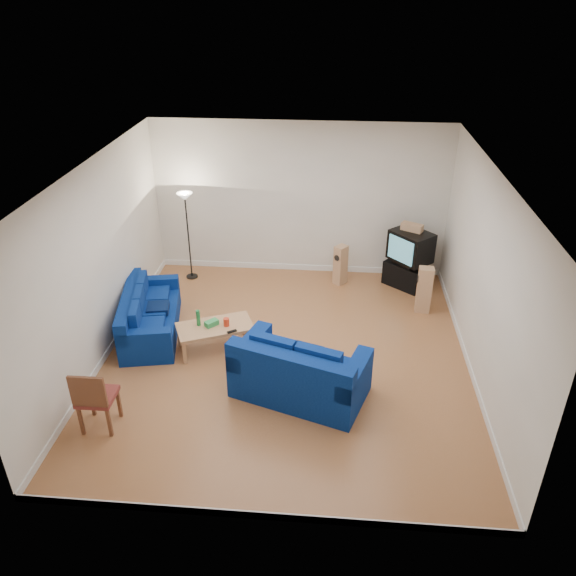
# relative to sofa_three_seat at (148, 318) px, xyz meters

# --- Properties ---
(room) EXTENTS (6.01, 6.51, 3.21)m
(room) POSITION_rel_sofa_three_seat_xyz_m (2.51, -0.54, 1.25)
(room) COLOR brown
(room) RESTS_ON ground
(sofa_three_seat) EXTENTS (1.27, 2.19, 0.79)m
(sofa_three_seat) POSITION_rel_sofa_three_seat_xyz_m (0.00, 0.00, 0.00)
(sofa_three_seat) COLOR #001652
(sofa_three_seat) RESTS_ON ground
(sofa_loveseat) EXTENTS (2.18, 1.65, 0.97)m
(sofa_loveseat) POSITION_rel_sofa_three_seat_xyz_m (2.78, -1.51, 0.07)
(sofa_loveseat) COLOR #001652
(sofa_loveseat) RESTS_ON ground
(coffee_table) EXTENTS (1.40, 1.07, 0.45)m
(coffee_table) POSITION_rel_sofa_three_seat_xyz_m (1.29, -0.39, 0.11)
(coffee_table) COLOR tan
(coffee_table) RESTS_ON ground
(bottle) EXTENTS (0.07, 0.07, 0.28)m
(bottle) POSITION_rel_sofa_three_seat_xyz_m (1.02, -0.39, 0.30)
(bottle) COLOR #197233
(bottle) RESTS_ON coffee_table
(tissue_box) EXTENTS (0.24, 0.25, 0.09)m
(tissue_box) POSITION_rel_sofa_three_seat_xyz_m (1.24, -0.39, 0.21)
(tissue_box) COLOR green
(tissue_box) RESTS_ON coffee_table
(red_canister) EXTENTS (0.13, 0.13, 0.14)m
(red_canister) POSITION_rel_sofa_three_seat_xyz_m (1.49, -0.37, 0.23)
(red_canister) COLOR red
(red_canister) RESTS_ON coffee_table
(remote) EXTENTS (0.17, 0.13, 0.02)m
(remote) POSITION_rel_sofa_three_seat_xyz_m (1.61, -0.56, 0.17)
(remote) COLOR black
(remote) RESTS_ON coffee_table
(tv_stand) EXTENTS (0.92, 0.87, 0.50)m
(tv_stand) POSITION_rel_sofa_three_seat_xyz_m (4.71, 2.16, -0.04)
(tv_stand) COLOR black
(tv_stand) RESTS_ON ground
(av_receiver) EXTENTS (0.59, 0.59, 0.11)m
(av_receiver) POSITION_rel_sofa_three_seat_xyz_m (4.72, 2.14, 0.26)
(av_receiver) COLOR black
(av_receiver) RESTS_ON tv_stand
(television) EXTENTS (0.95, 0.96, 0.60)m
(television) POSITION_rel_sofa_three_seat_xyz_m (4.76, 2.12, 0.61)
(television) COLOR black
(television) RESTS_ON av_receiver
(centre_speaker) EXTENTS (0.45, 0.35, 0.15)m
(centre_speaker) POSITION_rel_sofa_three_seat_xyz_m (4.75, 2.20, 0.99)
(centre_speaker) COLOR tan
(centre_speaker) RESTS_ON television
(speaker_left) EXTENTS (0.31, 0.32, 0.84)m
(speaker_left) POSITION_rel_sofa_three_seat_xyz_m (3.39, 2.15, 0.13)
(speaker_left) COLOR tan
(speaker_left) RESTS_ON ground
(speaker_right) EXTENTS (0.29, 0.23, 0.91)m
(speaker_right) POSITION_rel_sofa_three_seat_xyz_m (4.95, 1.16, 0.16)
(speaker_right) COLOR tan
(speaker_right) RESTS_ON ground
(floor_lamp) EXTENTS (0.32, 0.32, 1.87)m
(floor_lamp) POSITION_rel_sofa_three_seat_xyz_m (0.26, 2.16, 1.25)
(floor_lamp) COLOR black
(floor_lamp) RESTS_ON ground
(dining_chair) EXTENTS (0.49, 0.49, 1.02)m
(dining_chair) POSITION_rel_sofa_three_seat_xyz_m (0.06, -2.47, 0.27)
(dining_chair) COLOR brown
(dining_chair) RESTS_ON ground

